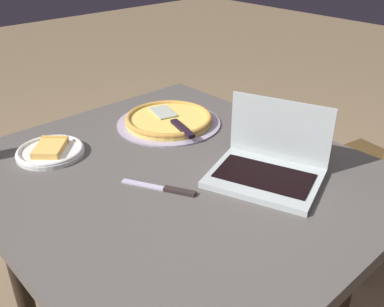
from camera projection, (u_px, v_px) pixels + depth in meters
The scene contains 5 objects.
dining_table at pixel (178, 195), 1.34m from camera, with size 1.18×1.05×0.77m.
laptop at pixel (269, 163), 1.25m from camera, with size 0.37×0.33×0.21m.
pizza_plate at pixel (50, 151), 1.38m from camera, with size 0.21×0.21×0.04m.
pizza_tray at pixel (169, 120), 1.59m from camera, with size 0.38×0.38×0.04m.
table_knife at pixel (166, 189), 1.20m from camera, with size 0.20×0.12×0.01m.
Camera 1 is at (-0.85, 0.72, 1.43)m, focal length 40.42 mm.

